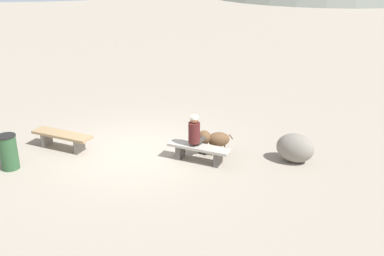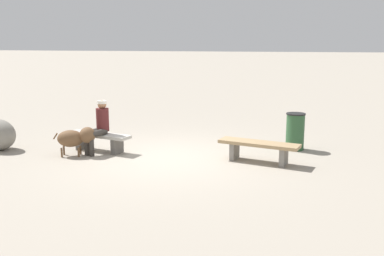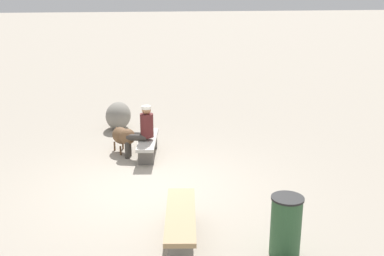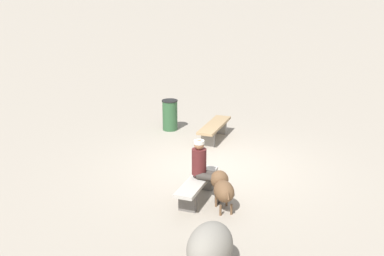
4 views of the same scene
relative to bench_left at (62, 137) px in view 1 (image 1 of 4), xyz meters
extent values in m
cube|color=#9E9384|center=(2.04, 0.18, -0.37)|extent=(210.00, 210.00, 0.06)
cube|color=gray|center=(-0.54, 0.12, -0.15)|extent=(0.18, 0.37, 0.38)
cube|color=gray|center=(0.54, -0.12, -0.15)|extent=(0.18, 0.37, 0.38)
cube|color=#A3845B|center=(0.00, 0.00, 0.08)|extent=(1.80, 0.82, 0.07)
cube|color=#605B56|center=(3.27, 0.08, -0.16)|extent=(0.20, 0.36, 0.36)
cube|color=#605B56|center=(4.31, -0.15, -0.16)|extent=(0.20, 0.36, 0.36)
cube|color=#B2ADA3|center=(3.79, -0.04, 0.06)|extent=(1.68, 0.74, 0.07)
cylinder|color=#511E1E|center=(3.66, -0.01, 0.44)|extent=(0.30, 0.30, 0.54)
sphere|color=#A3704C|center=(3.66, -0.01, 0.80)|extent=(0.20, 0.20, 0.20)
cylinder|color=silver|center=(3.66, -0.01, 0.85)|extent=(0.21, 0.21, 0.07)
cylinder|color=#38332D|center=(3.81, 0.18, 0.17)|extent=(0.29, 0.48, 0.15)
cylinder|color=#38332D|center=(3.89, 0.39, -0.09)|extent=(0.11, 0.11, 0.51)
cylinder|color=#38332D|center=(3.66, 0.23, 0.17)|extent=(0.29, 0.48, 0.15)
cylinder|color=#38332D|center=(3.74, 0.45, -0.09)|extent=(0.11, 0.11, 0.51)
ellipsoid|color=brown|center=(4.21, 0.54, 0.07)|extent=(0.68, 0.55, 0.39)
sphere|color=brown|center=(3.84, 0.42, 0.15)|extent=(0.37, 0.37, 0.37)
cylinder|color=brown|center=(4.06, 0.38, -0.23)|extent=(0.04, 0.04, 0.21)
cylinder|color=brown|center=(4.00, 0.58, -0.23)|extent=(0.04, 0.04, 0.21)
cylinder|color=brown|center=(4.42, 0.49, -0.23)|extent=(0.04, 0.04, 0.21)
cylinder|color=brown|center=(4.36, 0.70, -0.23)|extent=(0.04, 0.04, 0.21)
cylinder|color=brown|center=(4.53, 0.64, 0.13)|extent=(0.12, 0.07, 0.15)
cylinder|color=#2D5633|center=(-0.73, -1.36, 0.09)|extent=(0.43, 0.43, 0.86)
cylinder|color=black|center=(-0.73, -1.36, 0.54)|extent=(0.46, 0.46, 0.03)
ellipsoid|color=gray|center=(6.20, 0.45, 0.04)|extent=(1.12, 0.92, 0.75)
camera|label=1|loc=(5.68, -10.24, 4.78)|focal=41.85mm
camera|label=2|loc=(-0.87, 9.15, 2.24)|focal=40.49mm
camera|label=3|loc=(-5.85, 1.22, 3.21)|focal=41.40mm
camera|label=4|loc=(12.88, 1.03, 4.09)|focal=46.22mm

